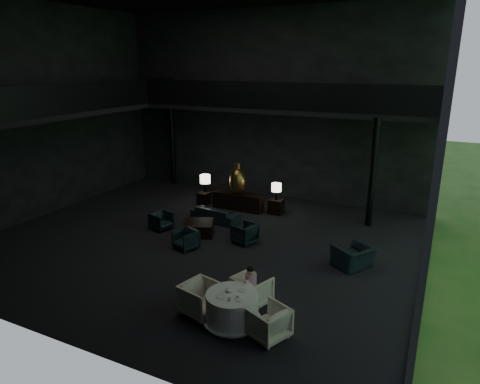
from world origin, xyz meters
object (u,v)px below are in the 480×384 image
at_px(side_table_left, 204,198).
at_px(dining_chair_west, 201,296).
at_px(console, 238,201).
at_px(lounge_armchair_south, 186,239).
at_px(dining_table, 232,310).
at_px(coffee_table, 199,228).
at_px(side_table_right, 276,206).
at_px(lounge_armchair_east, 245,233).
at_px(bronze_urn, 238,181).
at_px(dining_chair_east, 268,320).
at_px(window_armchair, 353,253).
at_px(child, 251,278).
at_px(table_lamp_left, 205,180).
at_px(lounge_armchair_west, 161,221).
at_px(table_lamp_right, 276,188).
at_px(dining_chair_north, 252,287).
at_px(sofa, 216,213).

bearing_deg(side_table_left, dining_chair_west, -59.99).
distance_m(console, side_table_left, 1.60).
height_order(lounge_armchair_south, dining_table, dining_table).
bearing_deg(coffee_table, side_table_left, 117.37).
height_order(side_table_right, lounge_armchair_east, lounge_armchair_east).
distance_m(lounge_armchair_south, coffee_table, 1.25).
bearing_deg(coffee_table, bronze_urn, 88.69).
height_order(lounge_armchair_east, dining_chair_east, dining_chair_east).
distance_m(window_armchair, child, 3.72).
xyz_separation_m(bronze_urn, coffee_table, (-0.07, -2.95, -1.00)).
relative_size(table_lamp_left, lounge_armchair_west, 1.22).
height_order(table_lamp_right, dining_chair_east, table_lamp_right).
height_order(table_lamp_left, lounge_armchair_east, table_lamp_left).
distance_m(console, dining_chair_west, 7.66).
distance_m(dining_table, dining_chair_north, 0.97).
distance_m(table_lamp_right, lounge_armchair_east, 3.23).
relative_size(dining_chair_north, dining_chair_west, 0.94).
relative_size(lounge_armchair_west, child, 0.97).
distance_m(sofa, window_armchair, 5.74).
relative_size(side_table_left, dining_chair_north, 0.57).
xyz_separation_m(lounge_armchair_south, dining_chair_east, (4.18, -3.19, 0.11)).
bearing_deg(table_lamp_left, lounge_armchair_west, -88.99).
bearing_deg(table_lamp_left, dining_chair_north, -51.62).
bearing_deg(sofa, table_lamp_left, -43.40).
bearing_deg(console, side_table_right, 8.24).
bearing_deg(console, dining_chair_north, -61.06).
distance_m(bronze_urn, side_table_left, 1.87).
xyz_separation_m(console, lounge_armchair_west, (-1.54, -3.16, -0.04)).
bearing_deg(table_lamp_left, lounge_armchair_east, -42.94).
distance_m(console, side_table_right, 1.62).
relative_size(bronze_urn, dining_table, 0.93).
bearing_deg(window_armchair, lounge_armchair_east, -60.19).
bearing_deg(dining_chair_west, child, -33.95).
xyz_separation_m(side_table_left, table_lamp_right, (3.20, 0.21, 0.81)).
distance_m(table_lamp_left, coffee_table, 3.55).
bearing_deg(table_lamp_left, dining_chair_east, -51.55).
xyz_separation_m(bronze_urn, side_table_left, (-1.60, 0.01, -0.97)).
bearing_deg(table_lamp_left, dining_table, -55.81).
relative_size(table_lamp_left, window_armchair, 0.74).
relative_size(bronze_urn, child, 2.05).
bearing_deg(side_table_right, window_armchair, -42.35).
height_order(sofa, dining_chair_north, dining_chair_north).
bearing_deg(dining_table, lounge_armchair_east, 111.65).
xyz_separation_m(console, dining_chair_east, (4.36, -7.39, 0.08)).
relative_size(sofa, lounge_armchair_south, 2.75).
xyz_separation_m(lounge_armchair_west, dining_chair_north, (5.02, -3.13, 0.14)).
bearing_deg(lounge_armchair_east, lounge_armchair_south, -33.80).
distance_m(console, dining_table, 8.01).
distance_m(table_lamp_right, dining_table, 7.70).
bearing_deg(lounge_armchair_east, dining_table, 38.57).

